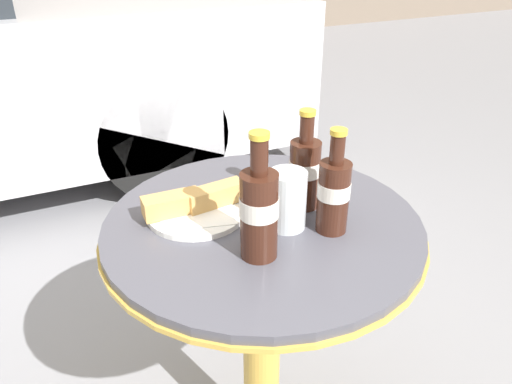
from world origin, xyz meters
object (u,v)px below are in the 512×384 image
Objects in this scene: bistro_table at (262,294)px; cola_bottle_right at (334,192)px; lunch_plate_near at (195,206)px; drinking_glass at (287,202)px; cola_bottle_left at (305,170)px; cola_bottle_center at (259,210)px.

cola_bottle_right is at bearing -38.77° from bistro_table.
drinking_glass is at bearing -38.31° from lunch_plate_near.
cola_bottle_left is at bearing -15.45° from lunch_plate_near.
drinking_glass is (-0.07, 0.05, -0.03)m from cola_bottle_right.
cola_bottle_center reaches higher than cola_bottle_right.
cola_bottle_right is (0.00, -0.11, -0.00)m from cola_bottle_left.
cola_bottle_center reaches higher than bistro_table.
cola_bottle_center is 0.12m from drinking_glass.
lunch_plate_near is at bearing 145.64° from bistro_table.
bistro_table is at bearing 130.91° from drinking_glass.
cola_bottle_right is 1.77× the size of drinking_glass.
cola_bottle_right is at bearing -88.20° from cola_bottle_left.
cola_bottle_left reaches higher than lunch_plate_near.
cola_bottle_right reaches higher than bistro_table.
lunch_plate_near reaches higher than bistro_table.
cola_bottle_left reaches higher than cola_bottle_right.
drinking_glass is at bearing -140.69° from cola_bottle_left.
cola_bottle_center is 2.01× the size of drinking_glass.
cola_bottle_right is 0.97× the size of lunch_plate_near.
bistro_table is 0.32m from cola_bottle_center.
lunch_plate_near is at bearing 141.69° from drinking_glass.
cola_bottle_left is at bearing 37.14° from cola_bottle_center.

